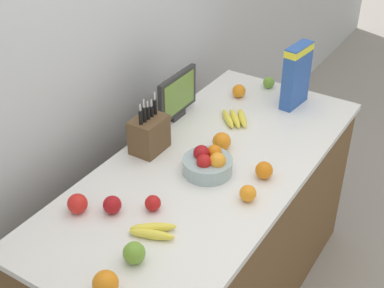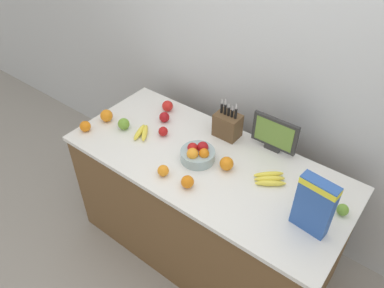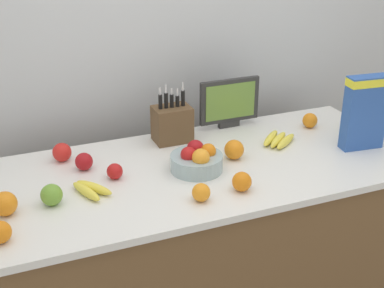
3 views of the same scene
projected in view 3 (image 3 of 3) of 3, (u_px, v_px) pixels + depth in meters
wall_back at (156, 43)px, 2.65m from camera, size 9.00×0.06×2.60m
counter at (204, 253)px, 2.47m from camera, size 1.85×0.82×0.91m
knife_block at (172, 123)px, 2.48m from camera, size 0.17×0.13×0.28m
small_monitor at (229, 102)px, 2.61m from camera, size 0.31×0.03×0.25m
cereal_box at (365, 110)px, 2.37m from camera, size 0.20×0.09×0.34m
fruit_bowl at (197, 160)px, 2.22m from camera, size 0.22×0.22×0.12m
banana_bunch_left at (90, 189)px, 2.05m from camera, size 0.15×0.19×0.04m
banana_bunch_right at (278, 140)px, 2.48m from camera, size 0.21×0.20×0.04m
apple_by_knife_block at (62, 152)px, 2.30m from camera, size 0.08×0.08×0.08m
apple_middle at (84, 162)px, 2.23m from camera, size 0.07×0.07×0.07m
apple_rear at (52, 195)px, 1.97m from camera, size 0.08×0.08×0.08m
apple_leftmost at (353, 122)px, 2.64m from camera, size 0.07×0.07×0.07m
apple_rightmost at (115, 171)px, 2.16m from camera, size 0.07×0.07×0.07m
orange_mid_right at (0, 232)px, 1.75m from camera, size 0.08×0.08×0.08m
orange_front_center at (234, 150)px, 2.32m from camera, size 0.09×0.09×0.09m
orange_mid_left at (310, 120)px, 2.65m from camera, size 0.07×0.07×0.07m
orange_front_left at (201, 192)px, 2.00m from camera, size 0.07×0.07×0.07m
orange_by_cereal at (5, 204)px, 1.90m from camera, size 0.09×0.09×0.09m
orange_back_center at (242, 182)px, 2.07m from camera, size 0.08×0.08×0.08m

